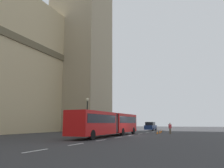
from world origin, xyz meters
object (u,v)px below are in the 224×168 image
object	(u,v)px
street_lamp	(87,113)
traffic_cone_middle	(160,131)
sedan_lead	(151,126)
traffic_cone_west	(157,132)
pedestrian_near_cones	(170,128)
articulated_bus	(108,122)
traffic_cone_east	(161,131)

from	to	relation	value
street_lamp	traffic_cone_middle	bearing A→B (deg)	-46.21
traffic_cone_middle	street_lamp	bearing A→B (deg)	133.79
sedan_lead	traffic_cone_west	distance (m)	15.07
street_lamp	pedestrian_near_cones	world-z (taller)	street_lamp
sedan_lead	articulated_bus	bearing A→B (deg)	-179.98
articulated_bus	pedestrian_near_cones	bearing A→B (deg)	-34.52
articulated_bus	traffic_cone_middle	world-z (taller)	articulated_bus
articulated_bus	traffic_cone_west	size ratio (longest dim) A/B	28.05
sedan_lead	pedestrian_near_cones	world-z (taller)	sedan_lead
traffic_cone_east	traffic_cone_west	bearing A→B (deg)	-175.34
traffic_cone_east	articulated_bus	bearing A→B (deg)	164.35
sedan_lead	pedestrian_near_cones	bearing A→B (deg)	-155.75
traffic_cone_west	street_lamp	size ratio (longest dim) A/B	0.11
traffic_cone_middle	street_lamp	distance (m)	12.52
street_lamp	traffic_cone_west	bearing A→B (deg)	-55.77
sedan_lead	pedestrian_near_cones	xyz separation A→B (m)	(-13.91, -6.27, -0.00)
articulated_bus	traffic_cone_east	distance (m)	14.71
pedestrian_near_cones	traffic_cone_middle	bearing A→B (deg)	45.68
traffic_cone_middle	street_lamp	size ratio (longest dim) A/B	0.11
articulated_bus	street_lamp	distance (m)	5.35
traffic_cone_west	street_lamp	bearing A→B (deg)	124.23
sedan_lead	traffic_cone_middle	size ratio (longest dim) A/B	7.59
articulated_bus	sedan_lead	size ratio (longest dim) A/B	3.70
traffic_cone_east	pedestrian_near_cones	xyz separation A→B (m)	(-4.99, -2.31, 0.63)
sedan_lead	traffic_cone_east	distance (m)	9.78
traffic_cone_east	traffic_cone_middle	bearing A→B (deg)	-173.37
articulated_bus	traffic_cone_west	distance (m)	9.78
street_lamp	pedestrian_near_cones	bearing A→B (deg)	-58.72
street_lamp	pedestrian_near_cones	xyz separation A→B (m)	(6.54, -10.77, -2.14)
traffic_cone_middle	pedestrian_near_cones	size ratio (longest dim) A/B	0.34
articulated_bus	traffic_cone_middle	xyz separation A→B (m)	(11.01, -4.31, -1.46)
articulated_bus	street_lamp	bearing A→B (deg)	60.40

